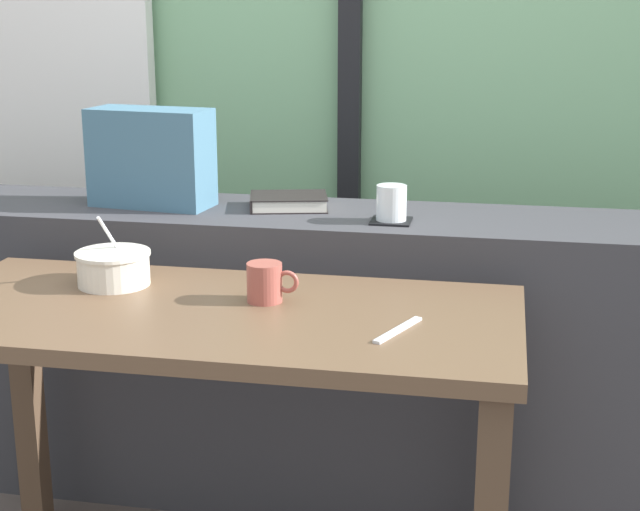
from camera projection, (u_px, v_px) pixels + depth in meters
name	position (u px, v px, depth m)	size (l,w,h in m)	color
curtain_left_panel	(69.00, 27.00, 3.12)	(0.56, 0.06, 2.50)	white
window_divider_post	(350.00, 12.00, 2.96)	(0.07, 0.05, 2.60)	black
dark_console_ledge	(306.00, 355.00, 2.59)	(2.80, 0.39, 0.80)	#38383D
breakfast_table	(218.00, 360.00, 2.03)	(1.27, 0.58, 0.71)	brown
coaster_square	(391.00, 221.00, 2.38)	(0.10, 0.10, 0.01)	black
juice_glass	(391.00, 204.00, 2.37)	(0.08, 0.08, 0.09)	white
closed_book	(288.00, 202.00, 2.53)	(0.23, 0.20, 0.04)	black
throw_pillow	(151.00, 158.00, 2.53)	(0.32, 0.14, 0.26)	#426B84
soup_bowl	(114.00, 268.00, 2.15)	(0.17, 0.17, 0.17)	silver
fork_utensil	(398.00, 330.00, 1.86)	(0.02, 0.17, 0.01)	silver
ceramic_mug	(266.00, 282.00, 2.03)	(0.11, 0.08, 0.08)	#9E4C42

